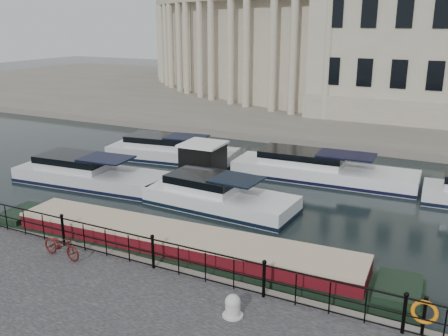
{
  "coord_description": "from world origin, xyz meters",
  "views": [
    {
      "loc": [
        8.97,
        -14.65,
        8.58
      ],
      "look_at": [
        0.5,
        2.0,
        3.0
      ],
      "focal_mm": 40.0,
      "sensor_mm": 36.0,
      "label": 1
    }
  ],
  "objects_px": {
    "bicycle": "(61,245)",
    "narrowboat": "(180,253)",
    "harbour_hut": "(203,163)",
    "mooring_bollard": "(233,306)",
    "life_ring_post": "(424,313)"
  },
  "relations": [
    {
      "from": "harbour_hut",
      "to": "mooring_bollard",
      "type": "bearing_deg",
      "value": -59.36
    },
    {
      "from": "bicycle",
      "to": "narrowboat",
      "type": "height_order",
      "value": "bicycle"
    },
    {
      "from": "bicycle",
      "to": "harbour_hut",
      "type": "xyz_separation_m",
      "value": [
        -0.74,
        11.46,
        -0.05
      ]
    },
    {
      "from": "bicycle",
      "to": "life_ring_post",
      "type": "height_order",
      "value": "life_ring_post"
    },
    {
      "from": "harbour_hut",
      "to": "narrowboat",
      "type": "bearing_deg",
      "value": -67.63
    },
    {
      "from": "narrowboat",
      "to": "harbour_hut",
      "type": "distance_m",
      "value": 9.89
    },
    {
      "from": "life_ring_post",
      "to": "harbour_hut",
      "type": "xyz_separation_m",
      "value": [
        -12.53,
        10.58,
        -0.3
      ]
    },
    {
      "from": "bicycle",
      "to": "life_ring_post",
      "type": "distance_m",
      "value": 11.82
    },
    {
      "from": "bicycle",
      "to": "harbour_hut",
      "type": "height_order",
      "value": "harbour_hut"
    },
    {
      "from": "bicycle",
      "to": "narrowboat",
      "type": "distance_m",
      "value": 4.19
    },
    {
      "from": "bicycle",
      "to": "mooring_bollard",
      "type": "bearing_deg",
      "value": -89.3
    },
    {
      "from": "mooring_bollard",
      "to": "life_ring_post",
      "type": "xyz_separation_m",
      "value": [
        4.86,
        1.42,
        0.39
      ]
    },
    {
      "from": "narrowboat",
      "to": "harbour_hut",
      "type": "xyz_separation_m",
      "value": [
        -4.07,
        8.99,
        0.59
      ]
    },
    {
      "from": "mooring_bollard",
      "to": "narrowboat",
      "type": "bearing_deg",
      "value": 140.18
    },
    {
      "from": "life_ring_post",
      "to": "narrowboat",
      "type": "xyz_separation_m",
      "value": [
        -8.46,
        1.58,
        -0.89
      ]
    }
  ]
}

